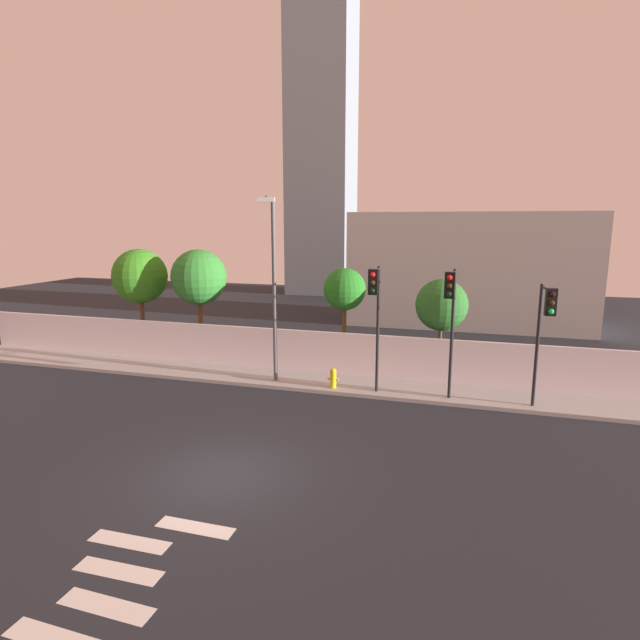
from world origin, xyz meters
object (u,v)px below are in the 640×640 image
(traffic_light_center, at_px, (451,308))
(roadside_tree_midright, at_px, (345,290))
(fire_hydrant, at_px, (333,377))
(roadside_tree_rightmost, at_px, (442,305))
(roadside_tree_leftmost, at_px, (140,277))
(traffic_light_left, at_px, (545,321))
(roadside_tree_midleft, at_px, (199,278))
(traffic_light_right, at_px, (375,304))
(street_lamp_curbside, at_px, (273,276))

(traffic_light_center, height_order, roadside_tree_midright, traffic_light_center)
(fire_hydrant, distance_m, roadside_tree_rightmost, 5.64)
(roadside_tree_rightmost, bearing_deg, roadside_tree_leftmost, -180.00)
(traffic_light_center, distance_m, roadside_tree_leftmost, 15.79)
(roadside_tree_rightmost, bearing_deg, traffic_light_left, -46.07)
(traffic_light_center, height_order, roadside_tree_midleft, roadside_tree_midleft)
(traffic_light_left, height_order, traffic_light_right, traffic_light_right)
(fire_hydrant, xyz_separation_m, roadside_tree_leftmost, (-10.91, 3.13, 3.37))
(traffic_light_left, xyz_separation_m, traffic_light_right, (-5.75, -0.03, 0.33))
(traffic_light_right, height_order, roadside_tree_midright, traffic_light_right)
(traffic_light_left, distance_m, roadside_tree_rightmost, 5.18)
(traffic_light_right, relative_size, roadside_tree_leftmost, 0.91)
(traffic_light_left, relative_size, traffic_light_right, 0.90)
(traffic_light_center, bearing_deg, traffic_light_left, -0.22)
(traffic_light_left, relative_size, fire_hydrant, 5.47)
(traffic_light_right, xyz_separation_m, roadside_tree_midright, (-2.08, 3.76, -0.04))
(traffic_light_left, bearing_deg, roadside_tree_midright, 154.56)
(roadside_tree_midleft, bearing_deg, roadside_tree_midright, 0.00)
(roadside_tree_leftmost, relative_size, roadside_tree_midleft, 0.99)
(roadside_tree_leftmost, bearing_deg, fire_hydrant, -15.99)
(traffic_light_center, relative_size, traffic_light_right, 0.99)
(street_lamp_curbside, relative_size, fire_hydrant, 9.22)
(traffic_light_center, distance_m, roadside_tree_midright, 6.04)
(traffic_light_right, relative_size, roadside_tree_rightmost, 1.14)
(roadside_tree_midleft, bearing_deg, roadside_tree_rightmost, 0.00)
(traffic_light_left, relative_size, roadside_tree_rightmost, 1.03)
(traffic_light_center, xyz_separation_m, roadside_tree_midleft, (-12.02, 3.71, 0.33))
(roadside_tree_leftmost, xyz_separation_m, roadside_tree_midright, (10.58, 0.00, -0.29))
(roadside_tree_midright, relative_size, roadside_tree_rightmost, 1.08)
(traffic_light_right, xyz_separation_m, roadside_tree_rightmost, (2.16, 3.76, -0.53))
(traffic_light_center, xyz_separation_m, roadside_tree_leftmost, (-15.34, 3.71, 0.27))
(traffic_light_center, height_order, roadside_tree_rightmost, traffic_light_center)
(fire_hydrant, bearing_deg, roadside_tree_rightmost, 38.64)
(fire_hydrant, relative_size, roadside_tree_midright, 0.17)
(fire_hydrant, bearing_deg, traffic_light_right, -19.79)
(street_lamp_curbside, distance_m, roadside_tree_rightmost, 7.25)
(traffic_light_left, xyz_separation_m, roadside_tree_midright, (-7.83, 3.73, 0.29))
(traffic_light_right, bearing_deg, roadside_tree_midleft, 158.09)
(traffic_light_right, relative_size, fire_hydrant, 6.06)
(traffic_light_center, height_order, fire_hydrant, traffic_light_center)
(traffic_light_left, relative_size, roadside_tree_leftmost, 0.83)
(traffic_light_left, relative_size, roadside_tree_midright, 0.95)
(roadside_tree_leftmost, height_order, roadside_tree_rightmost, roadside_tree_leftmost)
(fire_hydrant, bearing_deg, roadside_tree_leftmost, 164.01)
(street_lamp_curbside, bearing_deg, roadside_tree_midleft, 148.63)
(roadside_tree_midright, bearing_deg, roadside_tree_rightmost, 0.00)
(traffic_light_left, height_order, fire_hydrant, traffic_light_left)
(traffic_light_center, relative_size, roadside_tree_leftmost, 0.91)
(traffic_light_right, distance_m, fire_hydrant, 3.64)
(traffic_light_right, height_order, street_lamp_curbside, street_lamp_curbside)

